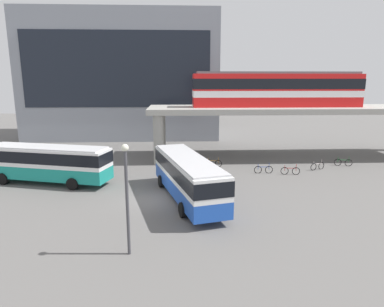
# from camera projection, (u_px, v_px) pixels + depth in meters

# --- Properties ---
(ground_plane) EXTENTS (120.00, 120.00, 0.00)m
(ground_plane) POSITION_uv_depth(u_px,v_px,m) (158.00, 167.00, 34.50)
(ground_plane) COLOR #605E5B
(station_building) EXTENTS (28.64, 14.31, 18.54)m
(station_building) POSITION_uv_depth(u_px,v_px,m) (125.00, 77.00, 53.37)
(station_building) COLOR gray
(station_building) RESTS_ON ground_plane
(elevated_platform) EXTENTS (32.36, 7.50, 5.79)m
(elevated_platform) POSITION_uv_depth(u_px,v_px,m) (292.00, 113.00, 38.11)
(elevated_platform) COLOR #9E9B93
(elevated_platform) RESTS_ON ground_plane
(train) EXTENTS (18.71, 2.96, 3.84)m
(train) POSITION_uv_depth(u_px,v_px,m) (276.00, 89.00, 37.45)
(train) COLOR red
(train) RESTS_ON elevated_platform
(bus_main) EXTENTS (5.24, 11.32, 3.22)m
(bus_main) POSITION_uv_depth(u_px,v_px,m) (187.00, 174.00, 24.49)
(bus_main) COLOR #1E4CB2
(bus_main) RESTS_ON ground_plane
(bus_secondary) EXTENTS (11.32, 5.38, 3.22)m
(bus_secondary) POSITION_uv_depth(u_px,v_px,m) (47.00, 161.00, 28.54)
(bus_secondary) COLOR teal
(bus_secondary) RESTS_ON ground_plane
(bicycle_silver) EXTENTS (1.67, 0.76, 1.04)m
(bicycle_silver) POSITION_uv_depth(u_px,v_px,m) (317.00, 166.00, 33.23)
(bicycle_silver) COLOR black
(bicycle_silver) RESTS_ON ground_plane
(bicycle_brown) EXTENTS (1.76, 0.46, 1.04)m
(bicycle_brown) POSITION_uv_depth(u_px,v_px,m) (213.00, 163.00, 34.45)
(bicycle_brown) COLOR black
(bicycle_brown) RESTS_ON ground_plane
(bicycle_red) EXTENTS (1.78, 0.31, 1.04)m
(bicycle_red) POSITION_uv_depth(u_px,v_px,m) (290.00, 171.00, 31.51)
(bicycle_red) COLOR black
(bicycle_red) RESTS_ON ground_plane
(bicycle_green) EXTENTS (1.74, 0.55, 1.04)m
(bicycle_green) POSITION_uv_depth(u_px,v_px,m) (343.00, 162.00, 34.78)
(bicycle_green) COLOR black
(bicycle_green) RESTS_ON ground_plane
(bicycle_blue) EXTENTS (1.79, 0.12, 1.04)m
(bicycle_blue) POSITION_uv_depth(u_px,v_px,m) (263.00, 170.00, 31.95)
(bicycle_blue) COLOR black
(bicycle_blue) RESTS_ON ground_plane
(lamp_post) EXTENTS (0.36, 0.36, 5.69)m
(lamp_post) POSITION_uv_depth(u_px,v_px,m) (127.00, 190.00, 16.36)
(lamp_post) COLOR #3F3F44
(lamp_post) RESTS_ON ground_plane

